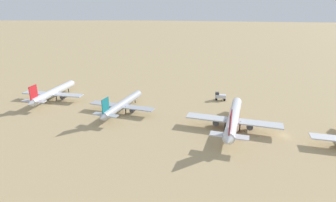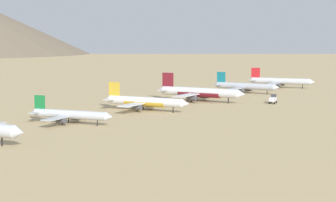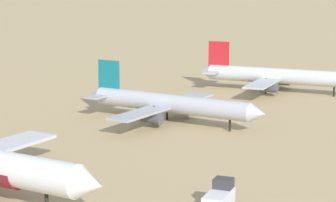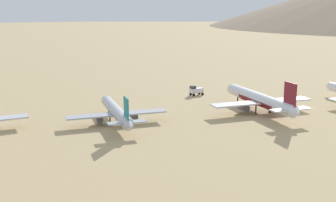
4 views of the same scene
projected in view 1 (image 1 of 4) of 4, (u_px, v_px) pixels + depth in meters
name	position (u px, v px, depth m)	size (l,w,h in m)	color
ground_plane	(284.00, 136.00, 94.27)	(1800.00, 1800.00, 0.00)	tan
parked_jet_3	(233.00, 118.00, 98.83)	(43.03, 34.96, 12.41)	silver
parked_jet_4	(123.00, 104.00, 114.78)	(36.35, 29.57, 10.48)	#B2B7C1
parked_jet_5	(54.00, 92.00, 130.46)	(38.21, 31.05, 11.02)	silver
service_truck	(220.00, 96.00, 130.25)	(3.13, 5.40, 3.90)	silver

